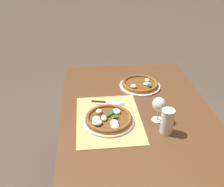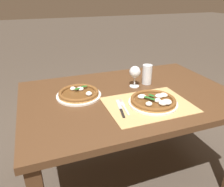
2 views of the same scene
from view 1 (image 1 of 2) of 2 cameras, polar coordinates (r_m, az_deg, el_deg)
The scene contains 8 objects.
dining_table at distance 1.70m, azimuth 5.42°, elevation -6.84°, with size 1.42×0.95×0.74m.
paper_placemat at distance 1.58m, azimuth -0.72°, elevation -5.53°, with size 0.51×0.38×0.00m, color tan.
pizza_near at distance 1.54m, azimuth -0.80°, elevation -5.57°, with size 0.30×0.30×0.05m.
pizza_far at distance 1.92m, azimuth 6.13°, elevation 1.99°, with size 0.30×0.30×0.05m.
wine_glass at distance 1.54m, azimuth 10.18°, elevation -2.55°, with size 0.08×0.08×0.16m.
pint_glass at distance 1.48m, azimuth 11.91°, elevation -6.00°, with size 0.07×0.07×0.15m.
fork at distance 1.71m, azimuth -0.49°, elevation -2.35°, with size 0.04×0.20×0.00m.
knife at distance 1.73m, azimuth -0.95°, elevation -1.87°, with size 0.06×0.21×0.01m.
Camera 1 is at (1.32, -0.30, 1.67)m, focal length 42.00 mm.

